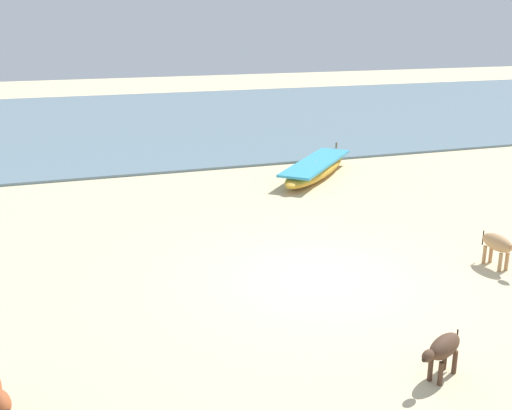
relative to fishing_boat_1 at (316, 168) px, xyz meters
The scene contains 5 objects.
ground 7.52m from the fishing_boat_1, 113.54° to the right, with size 80.00×80.00×0.00m, color beige.
sea_water 12.19m from the fishing_boat_1, 104.25° to the left, with size 60.00×20.00×0.08m, color slate.
fishing_boat_1 is the anchor object (origin of this frame).
calf_near_dark 10.69m from the fishing_boat_1, 105.10° to the right, with size 0.88×0.58×0.60m.
calf_far_tan 7.48m from the fishing_boat_1, 86.61° to the right, with size 0.33×1.01×0.65m.
Camera 1 is at (-4.38, -9.36, 4.60)m, focal length 42.88 mm.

